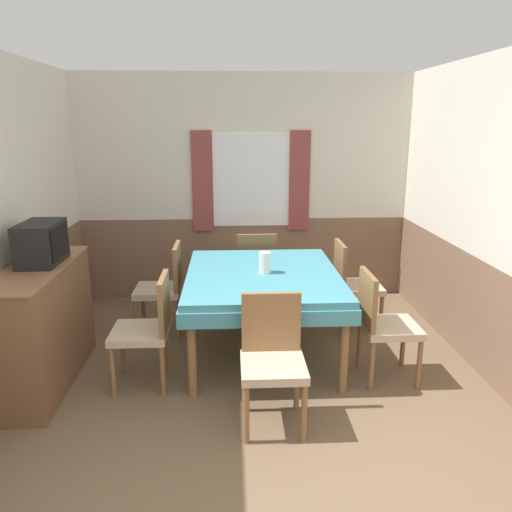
# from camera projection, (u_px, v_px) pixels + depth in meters

# --- Properties ---
(wall_back) EXTENTS (4.24, 0.09, 2.60)m
(wall_back) POSITION_uv_depth(u_px,v_px,m) (244.00, 189.00, 5.83)
(wall_back) COLOR silver
(wall_back) RESTS_ON ground_plane
(wall_right) EXTENTS (0.05, 4.31, 2.60)m
(wall_right) POSITION_uv_depth(u_px,v_px,m) (491.00, 219.00, 4.02)
(wall_right) COLOR silver
(wall_right) RESTS_ON ground_plane
(dining_table) EXTENTS (1.36, 1.63, 0.78)m
(dining_table) POSITION_uv_depth(u_px,v_px,m) (263.00, 283.00, 4.43)
(dining_table) COLOR teal
(dining_table) RESTS_ON ground_plane
(chair_left_near) EXTENTS (0.44, 0.44, 0.91)m
(chair_left_near) POSITION_uv_depth(u_px,v_px,m) (148.00, 326.00, 3.93)
(chair_left_near) COLOR brown
(chair_left_near) RESTS_ON ground_plane
(chair_right_near) EXTENTS (0.44, 0.44, 0.91)m
(chair_right_near) POSITION_uv_depth(u_px,v_px,m) (382.00, 322.00, 4.02)
(chair_right_near) COLOR brown
(chair_right_near) RESTS_ON ground_plane
(chair_left_far) EXTENTS (0.44, 0.44, 0.91)m
(chair_left_far) POSITION_uv_depth(u_px,v_px,m) (165.00, 285.00, 4.92)
(chair_left_far) COLOR brown
(chair_left_far) RESTS_ON ground_plane
(chair_head_near) EXTENTS (0.44, 0.44, 0.91)m
(chair_head_near) POSITION_uv_depth(u_px,v_px,m) (272.00, 356.00, 3.44)
(chair_head_near) COLOR brown
(chair_head_near) RESTS_ON ground_plane
(chair_right_far) EXTENTS (0.44, 0.44, 0.91)m
(chair_right_far) POSITION_uv_depth(u_px,v_px,m) (352.00, 282.00, 5.01)
(chair_right_far) COLOR brown
(chair_right_far) RESTS_ON ground_plane
(chair_head_window) EXTENTS (0.44, 0.44, 0.91)m
(chair_head_window) POSITION_uv_depth(u_px,v_px,m) (256.00, 268.00, 5.50)
(chair_head_window) COLOR brown
(chair_head_window) RESTS_ON ground_plane
(sideboard) EXTENTS (0.46, 1.35, 0.98)m
(sideboard) POSITION_uv_depth(u_px,v_px,m) (41.00, 325.00, 3.97)
(sideboard) COLOR brown
(sideboard) RESTS_ON ground_plane
(tv) EXTENTS (0.29, 0.47, 0.33)m
(tv) POSITION_uv_depth(u_px,v_px,m) (41.00, 243.00, 3.91)
(tv) COLOR black
(tv) RESTS_ON sideboard
(vase) EXTENTS (0.11, 0.11, 0.18)m
(vase) POSITION_uv_depth(u_px,v_px,m) (265.00, 263.00, 4.37)
(vase) COLOR silver
(vase) RESTS_ON dining_table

